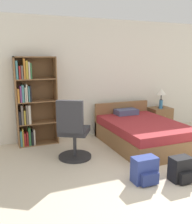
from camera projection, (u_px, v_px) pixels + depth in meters
The scene contains 9 objects.
wall_back at pixel (102, 78), 5.73m from camera, with size 9.00×0.06×2.60m.
bookshelf at pixel (31, 103), 5.01m from camera, with size 0.81×0.33×1.79m.
bed at pixel (141, 132), 5.12m from camera, with size 1.34×1.92×0.75m.
office_chair at pixel (73, 133), 4.31m from camera, with size 0.69×0.72×1.09m.
nightstand at pixel (159, 119), 6.23m from camera, with size 0.53×0.44×0.55m.
table_lamp at pixel (161, 93), 6.08m from camera, with size 0.22×0.22×0.47m.
water_bottle at pixel (161, 104), 6.03m from camera, with size 0.08×0.08×0.24m.
backpack_black at pixel (181, 170), 3.62m from camera, with size 0.31×0.28×0.36m.
backpack_blue at pixel (145, 171), 3.58m from camera, with size 0.35×0.28×0.38m.
Camera 1 is at (-2.29, -2.06, 1.76)m, focal length 40.00 mm.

